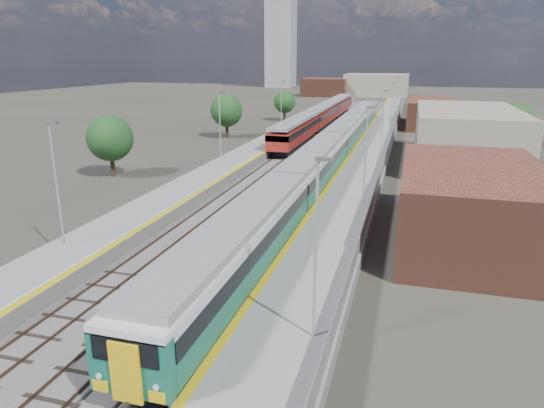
% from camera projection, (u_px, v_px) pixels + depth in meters
% --- Properties ---
extents(ground, '(320.00, 320.00, 0.00)m').
position_uv_depth(ground, '(334.00, 149.00, 66.11)').
color(ground, '#47443A').
rests_on(ground, ground).
extents(ballast_bed, '(10.50, 155.00, 0.06)m').
position_uv_depth(ballast_bed, '(321.00, 145.00, 69.00)').
color(ballast_bed, '#565451').
rests_on(ballast_bed, ground).
extents(tracks, '(8.96, 160.00, 0.17)m').
position_uv_depth(tracks, '(328.00, 143.00, 70.36)').
color(tracks, '#4C3323').
rests_on(tracks, ground).
extents(platform_right, '(4.70, 155.00, 8.52)m').
position_uv_depth(platform_right, '(375.00, 144.00, 66.86)').
color(platform_right, slate).
rests_on(platform_right, ground).
extents(platform_left, '(4.30, 155.00, 8.52)m').
position_uv_depth(platform_left, '(275.00, 140.00, 70.63)').
color(platform_left, slate).
rests_on(platform_left, ground).
extents(buildings, '(72.00, 185.50, 40.00)m').
position_uv_depth(buildings, '(322.00, 62.00, 149.33)').
color(buildings, brown).
rests_on(buildings, ground).
extents(green_train, '(3.05, 84.73, 3.35)m').
position_uv_depth(green_train, '(333.00, 147.00, 54.71)').
color(green_train, black).
rests_on(green_train, ground).
extents(red_train, '(2.99, 60.57, 3.77)m').
position_uv_depth(red_train, '(322.00, 115.00, 85.87)').
color(red_train, black).
rests_on(red_train, ground).
extents(tree_a, '(4.72, 4.72, 6.40)m').
position_uv_depth(tree_a, '(110.00, 138.00, 49.84)').
color(tree_a, '#382619').
rests_on(tree_a, ground).
extents(tree_b, '(4.89, 4.89, 6.62)m').
position_uv_depth(tree_b, '(226.00, 111.00, 74.42)').
color(tree_b, '#382619').
rests_on(tree_b, ground).
extents(tree_c, '(4.25, 4.25, 5.77)m').
position_uv_depth(tree_c, '(285.00, 102.00, 95.27)').
color(tree_c, '#382619').
rests_on(tree_c, ground).
extents(tree_d, '(4.54, 4.54, 6.15)m').
position_uv_depth(tree_d, '(515.00, 120.00, 66.20)').
color(tree_d, '#382619').
rests_on(tree_d, ground).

